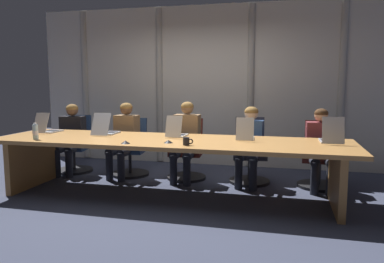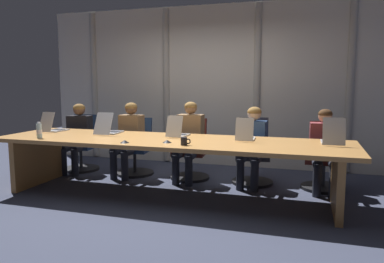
{
  "view_description": "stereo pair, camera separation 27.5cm",
  "coord_description": "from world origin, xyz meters",
  "px_view_note": "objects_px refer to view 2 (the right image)",
  "views": [
    {
      "loc": [
        1.43,
        -4.54,
        1.47
      ],
      "look_at": [
        0.28,
        0.09,
        0.85
      ],
      "focal_mm": 35.19,
      "sensor_mm": 36.0,
      "label": 1
    },
    {
      "loc": [
        1.7,
        -4.46,
        1.47
      ],
      "look_at": [
        0.28,
        0.09,
        0.85
      ],
      "focal_mm": 35.19,
      "sensor_mm": 36.0,
      "label": 2
    }
  ],
  "objects_px": {
    "laptop_left_end": "(54,128)",
    "conference_mic_left_side": "(167,141)",
    "laptop_right_mid": "(246,136)",
    "person_right_end": "(325,145)",
    "water_bottle_primary": "(39,131)",
    "office_chair_right_mid": "(253,159)",
    "person_left_mid": "(129,135)",
    "conference_mic_middle": "(125,141)",
    "office_chair_left_end": "(82,149)",
    "office_chair_left_mid": "(136,153)",
    "coffee_mug_near": "(184,141)",
    "laptop_center": "(178,132)",
    "laptop_left_mid": "(109,130)",
    "laptop_right_end": "(333,139)",
    "office_chair_center": "(190,156)",
    "person_left_end": "(77,133)",
    "person_right_mid": "(252,141)",
    "office_chair_right_end": "(324,164)",
    "person_center": "(189,137)"
  },
  "relations": [
    {
      "from": "laptop_right_end",
      "to": "office_chair_center",
      "type": "xyz_separation_m",
      "value": [
        -2.01,
        0.77,
        -0.47
      ]
    },
    {
      "from": "office_chair_left_mid",
      "to": "office_chair_left_end",
      "type": "bearing_deg",
      "value": -95.63
    },
    {
      "from": "office_chair_right_mid",
      "to": "person_left_mid",
      "type": "distance_m",
      "value": 1.97
    },
    {
      "from": "laptop_right_mid",
      "to": "office_chair_center",
      "type": "relative_size",
      "value": 0.46
    },
    {
      "from": "office_chair_left_mid",
      "to": "office_chair_right_end",
      "type": "height_order",
      "value": "office_chair_right_end"
    },
    {
      "from": "laptop_right_mid",
      "to": "person_right_end",
      "type": "bearing_deg",
      "value": -61.21
    },
    {
      "from": "person_left_end",
      "to": "water_bottle_primary",
      "type": "height_order",
      "value": "person_left_end"
    },
    {
      "from": "laptop_left_end",
      "to": "laptop_center",
      "type": "xyz_separation_m",
      "value": [
        1.94,
        0.04,
        -0.0
      ]
    },
    {
      "from": "laptop_right_end",
      "to": "person_right_end",
      "type": "bearing_deg",
      "value": 4.33
    },
    {
      "from": "conference_mic_left_side",
      "to": "conference_mic_middle",
      "type": "relative_size",
      "value": 1.0
    },
    {
      "from": "laptop_right_mid",
      "to": "laptop_right_end",
      "type": "distance_m",
      "value": 1.03
    },
    {
      "from": "laptop_center",
      "to": "water_bottle_primary",
      "type": "bearing_deg",
      "value": 112.54
    },
    {
      "from": "office_chair_right_mid",
      "to": "person_left_end",
      "type": "relative_size",
      "value": 0.85
    },
    {
      "from": "office_chair_center",
      "to": "person_right_end",
      "type": "height_order",
      "value": "person_right_end"
    },
    {
      "from": "office_chair_right_mid",
      "to": "person_left_end",
      "type": "xyz_separation_m",
      "value": [
        -2.87,
        -0.16,
        0.29
      ]
    },
    {
      "from": "person_center",
      "to": "office_chair_center",
      "type": "bearing_deg",
      "value": -171.87
    },
    {
      "from": "laptop_left_end",
      "to": "laptop_left_mid",
      "type": "height_order",
      "value": "laptop_left_mid"
    },
    {
      "from": "office_chair_left_end",
      "to": "person_right_end",
      "type": "height_order",
      "value": "person_right_end"
    },
    {
      "from": "conference_mic_left_side",
      "to": "laptop_right_mid",
      "type": "bearing_deg",
      "value": 29.47
    },
    {
      "from": "office_chair_center",
      "to": "office_chair_right_end",
      "type": "xyz_separation_m",
      "value": [
        1.95,
        0.0,
        0.0
      ]
    },
    {
      "from": "person_center",
      "to": "water_bottle_primary",
      "type": "relative_size",
      "value": 5.64
    },
    {
      "from": "laptop_right_end",
      "to": "conference_mic_left_side",
      "type": "distance_m",
      "value": 1.97
    },
    {
      "from": "laptop_center",
      "to": "person_right_end",
      "type": "bearing_deg",
      "value": -72.06
    },
    {
      "from": "person_right_end",
      "to": "office_chair_right_end",
      "type": "bearing_deg",
      "value": 174.0
    },
    {
      "from": "person_center",
      "to": "office_chair_left_end",
      "type": "bearing_deg",
      "value": -93.75
    },
    {
      "from": "laptop_center",
      "to": "coffee_mug_near",
      "type": "relative_size",
      "value": 3.34
    },
    {
      "from": "office_chair_right_mid",
      "to": "office_chair_left_end",
      "type": "bearing_deg",
      "value": -97.03
    },
    {
      "from": "laptop_right_mid",
      "to": "person_right_mid",
      "type": "height_order",
      "value": "person_right_mid"
    },
    {
      "from": "person_left_mid",
      "to": "laptop_left_mid",
      "type": "bearing_deg",
      "value": 4.74
    },
    {
      "from": "laptop_right_mid",
      "to": "coffee_mug_near",
      "type": "bearing_deg",
      "value": 131.21
    },
    {
      "from": "person_left_mid",
      "to": "coffee_mug_near",
      "type": "bearing_deg",
      "value": 52.75
    },
    {
      "from": "laptop_left_end",
      "to": "office_chair_left_mid",
      "type": "bearing_deg",
      "value": -47.43
    },
    {
      "from": "office_chair_right_mid",
      "to": "laptop_left_end",
      "type": "bearing_deg",
      "value": -81.66
    },
    {
      "from": "person_left_mid",
      "to": "conference_mic_middle",
      "type": "relative_size",
      "value": 10.55
    },
    {
      "from": "coffee_mug_near",
      "to": "person_left_end",
      "type": "bearing_deg",
      "value": 151.84
    },
    {
      "from": "office_chair_left_mid",
      "to": "coffee_mug_near",
      "type": "relative_size",
      "value": 7.41
    },
    {
      "from": "laptop_center",
      "to": "person_right_mid",
      "type": "relative_size",
      "value": 0.36
    },
    {
      "from": "coffee_mug_near",
      "to": "laptop_left_mid",
      "type": "bearing_deg",
      "value": 155.07
    },
    {
      "from": "laptop_left_mid",
      "to": "laptop_right_end",
      "type": "bearing_deg",
      "value": -93.7
    },
    {
      "from": "laptop_left_mid",
      "to": "person_right_mid",
      "type": "height_order",
      "value": "person_right_mid"
    },
    {
      "from": "laptop_left_mid",
      "to": "conference_mic_left_side",
      "type": "xyz_separation_m",
      "value": [
        1.08,
        -0.51,
        -0.04
      ]
    },
    {
      "from": "person_left_mid",
      "to": "office_chair_left_mid",
      "type": "bearing_deg",
      "value": 171.26
    },
    {
      "from": "office_chair_left_mid",
      "to": "office_chair_center",
      "type": "xyz_separation_m",
      "value": [
        0.93,
        0.0,
        0.0
      ]
    },
    {
      "from": "laptop_center",
      "to": "conference_mic_left_side",
      "type": "height_order",
      "value": "laptop_center"
    },
    {
      "from": "laptop_left_end",
      "to": "conference_mic_left_side",
      "type": "xyz_separation_m",
      "value": [
        1.98,
        -0.48,
        -0.04
      ]
    },
    {
      "from": "office_chair_center",
      "to": "office_chair_right_mid",
      "type": "relative_size",
      "value": 0.96
    },
    {
      "from": "laptop_right_mid",
      "to": "person_left_end",
      "type": "bearing_deg",
      "value": 74.82
    },
    {
      "from": "water_bottle_primary",
      "to": "office_chair_right_mid",
      "type": "bearing_deg",
      "value": 28.45
    },
    {
      "from": "laptop_left_mid",
      "to": "person_left_end",
      "type": "xyz_separation_m",
      "value": [
        -0.93,
        0.59,
        -0.17
      ]
    },
    {
      "from": "person_right_end",
      "to": "conference_mic_left_side",
      "type": "height_order",
      "value": "person_right_end"
    }
  ]
}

